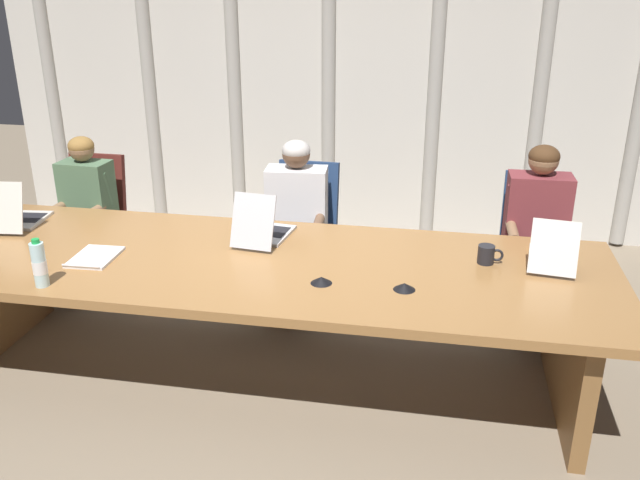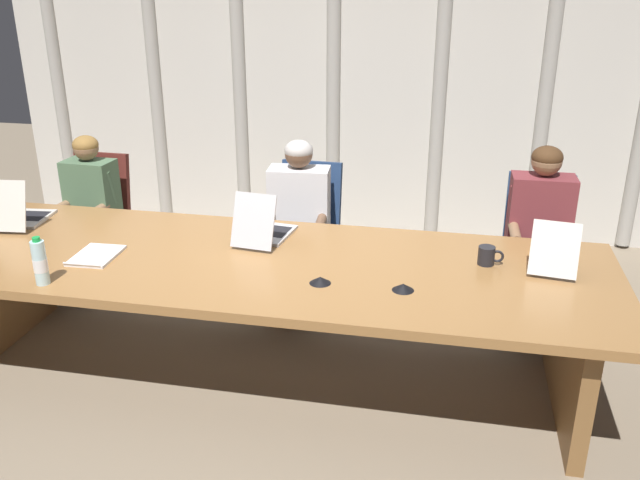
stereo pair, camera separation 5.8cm
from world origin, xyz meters
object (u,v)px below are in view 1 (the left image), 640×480
Objects in this scene: person_left_end at (81,207)px; coffee_mug_near at (487,254)px; laptop_left_end at (19,216)px; spiral_notepad at (95,257)px; laptop_center at (552,254)px; office_chair_left_mid at (303,248)px; office_chair_center at (531,265)px; office_chair_left_end at (92,234)px; laptop_left_mid at (263,230)px; person_center at (537,228)px; water_bottle_primary at (39,265)px; conference_mic_middle at (404,286)px; person_left_mid at (295,216)px; conference_mic_left_side at (321,280)px.

coffee_mug_near is (2.78, -0.75, 0.16)m from person_left_end.
spiral_notepad is at bearing -125.70° from laptop_left_end.
laptop_center is 0.48× the size of office_chair_left_mid.
office_chair_center is at bearing 92.40° from office_chair_left_mid.
laptop_center reaches higher than office_chair_left_mid.
office_chair_left_end is (-3.17, 0.85, -0.44)m from laptop_center.
laptop_left_mid reaches higher than coffee_mug_near.
person_center is (3.15, 0.69, -0.12)m from laptop_left_end.
laptop_center is 0.41× the size of person_left_end.
office_chair_center is 3.05m from water_bottle_primary.
conference_mic_middle is (-0.75, -0.47, -0.04)m from laptop_center.
water_bottle_primary reaches higher than office_chair_center.
office_chair_left_mid reaches higher than office_chair_left_end.
person_center is 0.84m from coffee_mug_near.
office_chair_left_mid is (1.60, 0.85, -0.44)m from laptop_left_end.
water_bottle_primary is at bearing -162.47° from coffee_mug_near.
person_left_mid is at bearing -5.51° from office_chair_left_mid.
laptop_left_mid reaches higher than conference_mic_left_side.
laptop_center reaches higher than water_bottle_primary.
laptop_center reaches higher than office_chair_left_end.
laptop_left_mid is (1.54, 0.05, 0.00)m from laptop_left_end.
person_left_mid is 0.97× the size of person_center.
laptop_left_mid is at bearing -8.30° from person_left_mid.
conference_mic_left_side is 1.27m from spiral_notepad.
conference_mic_left_side is (1.96, -1.15, 0.12)m from person_left_end.
person_left_end is 10.17× the size of conference_mic_middle.
laptop_center reaches higher than conference_mic_middle.
office_chair_left_mid is 0.82× the size of person_left_mid.
laptop_left_mid is 1.22m from water_bottle_primary.
person_center reaches higher than office_chair_left_end.
laptop_center is 0.96m from office_chair_center.
laptop_left_mid is 1.00m from conference_mic_middle.
conference_mic_middle is at bearing 62.53° from office_chair_left_end.
person_left_end is (-3.13, 0.68, -0.16)m from laptop_center.
person_left_mid is at bearing 108.84° from conference_mic_left_side.
coffee_mug_near is (1.20, -0.91, 0.43)m from office_chair_left_mid.
person_left_end is at bearing 154.15° from conference_mic_middle.
office_chair_left_mid is at bearing 142.67° from coffee_mug_near.
person_left_mid reaches higher than person_left_end.
laptop_left_end is 4.05× the size of conference_mic_left_side.
conference_mic_left_side is at bearing 57.73° from office_chair_left_end.
conference_mic_middle is at bearing -135.34° from coffee_mug_near.
laptop_left_end reaches higher than coffee_mug_near.
conference_mic_middle is (0.85, -0.52, -0.04)m from laptop_left_mid.
person_center is 3.81× the size of spiral_notepad.
person_left_mid reaches higher than laptop_left_mid.
person_left_mid is 1.23m from conference_mic_left_side.
laptop_left_end and laptop_left_mid have the same top height.
person_center is at bearing 29.71° from water_bottle_primary.
person_left_end reaches higher than laptop_center.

